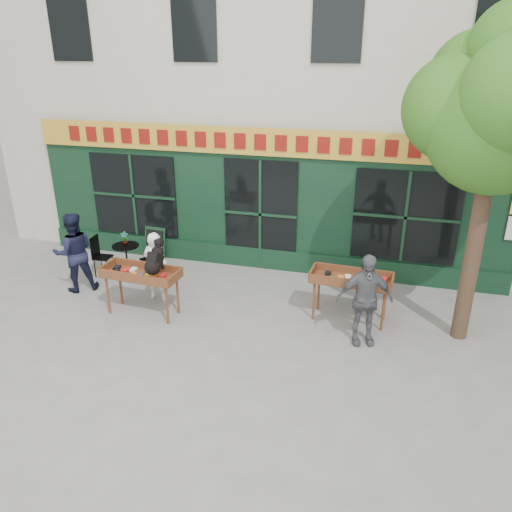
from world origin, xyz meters
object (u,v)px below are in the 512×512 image
Objects in this scene: book_cart_center at (141,276)px; dog at (154,256)px; woman at (156,266)px; bistro_table at (126,254)px; man_left at (74,252)px; book_cart_right at (351,281)px; man_right at (365,300)px.

dog is (0.35, -0.05, 0.47)m from book_cart_center.
woman is 1.95× the size of bistro_table.
man_left reaches higher than book_cart_center.
man_left reaches higher than bistro_table.
bistro_table is 1.19m from man_left.
book_cart_center and book_cart_right have the same top height.
book_cart_center is at bearing -52.02° from bistro_table.
dog is 0.40× the size of woman.
man_left is (-1.87, 0.59, 0.05)m from book_cart_center.
book_cart_center is 0.59m from dog.
man_left is (-6.11, 0.51, 0.02)m from man_right.
book_cart_right is at bearing 94.85° from man_right.
man_right reaches higher than woman.
man_right reaches higher than bistro_table.
bistro_table is at bearing 175.73° from book_cart_right.
dog is at bearing -45.51° from bistro_table.
book_cart_right is 0.90× the size of man_right.
dog reaches higher than book_cart_center.
dog is 3.73m from book_cart_right.
man_right is at bearing -65.15° from book_cart_right.
man_right is at bearing 175.97° from woman.
man_left is (-2.22, 0.64, -0.42)m from dog.
woman is at bearing 155.48° from man_right.
woman is 3.95m from book_cart_right.
dog is at bearing 165.06° from man_right.
book_cart_right is at bearing -173.75° from woman.
dog is 0.79× the size of bistro_table.
man_left reaches higher than dog.
man_right is at bearing 136.40° from man_left.
book_cart_right is 0.81m from man_right.
man_left reaches higher than woman.
woman is at bearing 142.90° from man_left.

